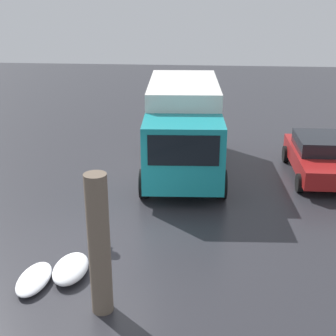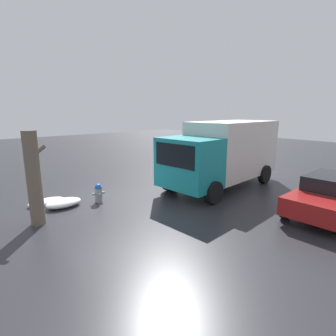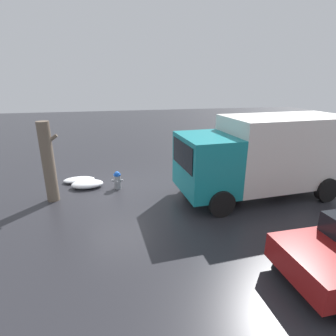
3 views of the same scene
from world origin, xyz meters
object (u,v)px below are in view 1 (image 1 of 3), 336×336
Objects in this scene: delivery_truck at (183,125)px; pedestrian at (190,154)px; tree_trunk at (99,245)px; parked_car at (320,156)px; fire_hydrant at (98,234)px.

delivery_truck is 3.52× the size of pedestrian.
parked_car is at bearing -37.17° from tree_trunk.
delivery_truck reaches higher than parked_car.
tree_trunk is 9.82m from parked_car.
delivery_truck is 1.38m from pedestrian.
fire_hydrant is at bearing 14.39° from tree_trunk.
pedestrian is at bearing 73.80° from fire_hydrant.
pedestrian is (4.38, -2.11, 0.63)m from fire_hydrant.
fire_hydrant is at bearing -157.60° from pedestrian.
tree_trunk is at bearing 52.36° from parked_car.
fire_hydrant is at bearing 39.10° from parked_car.
parked_car is (1.02, -4.42, -0.30)m from pedestrian.
delivery_truck reaches higher than pedestrian.
parked_car is at bearing 174.82° from delivery_truck.
fire_hydrant is 2.72m from tree_trunk.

